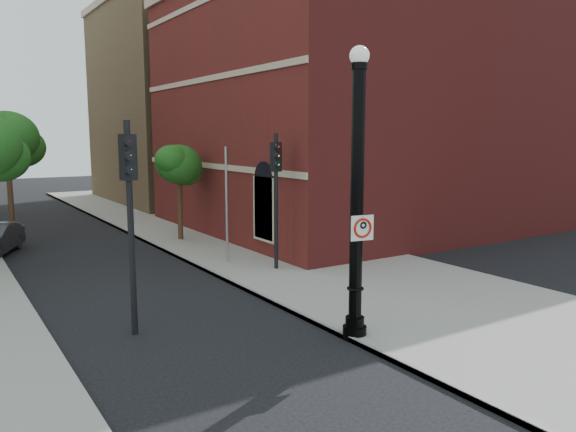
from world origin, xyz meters
TOP-DOWN VIEW (x-y plane):
  - ground at (0.00, 0.00)m, footprint 120.00×120.00m
  - sidewalk_right at (6.00, 10.00)m, footprint 8.00×60.00m
  - curb_edge at (2.05, 10.00)m, footprint 0.10×60.00m
  - brick_wall_building at (16.00, 14.00)m, footprint 22.30×16.30m
  - bg_building_tan_b at (16.00, 30.00)m, footprint 22.00×14.00m
  - lamppost at (2.27, 0.03)m, footprint 0.59×0.59m
  - no_parking_sign at (2.31, -0.14)m, footprint 0.60×0.14m
  - traffic_signal_left at (-2.15, 3.24)m, footprint 0.38×0.45m
  - traffic_signal_right at (4.22, 6.86)m, footprint 0.39×0.44m
  - utility_pole at (3.19, 8.77)m, footprint 0.09×0.09m
  - street_tree_b at (-3.10, 18.01)m, footprint 3.33×3.01m
  - street_tree_c at (3.53, 14.26)m, footprint 2.50×2.26m

SIDE VIEW (x-z plane):
  - ground at x=0.00m, z-range 0.00..0.00m
  - sidewalk_right at x=6.00m, z-range 0.00..0.12m
  - curb_edge at x=2.05m, z-range 0.00..0.14m
  - utility_pole at x=3.19m, z-range 0.00..4.51m
  - no_parking_sign at x=2.31m, z-range 2.47..3.08m
  - lamppost at x=2.27m, z-range -0.27..6.70m
  - traffic_signal_right at x=4.22m, z-range 0.87..5.87m
  - street_tree_c at x=3.53m, z-range 1.29..5.80m
  - traffic_signal_left at x=-2.15m, z-range 0.92..6.22m
  - street_tree_b at x=-3.10m, z-range 1.74..7.75m
  - brick_wall_building at x=16.00m, z-range 0.01..12.51m
  - bg_building_tan_b at x=16.00m, z-range 0.00..14.00m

